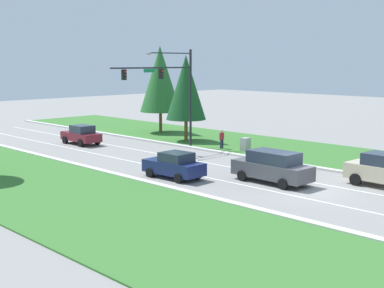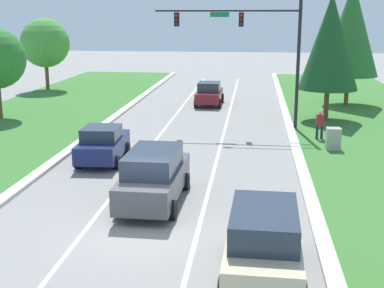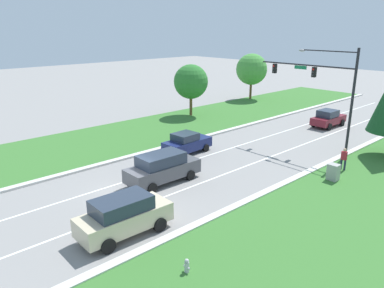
% 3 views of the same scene
% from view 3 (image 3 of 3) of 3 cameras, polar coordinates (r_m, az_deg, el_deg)
% --- Properties ---
extents(ground_plane, '(160.00, 160.00, 0.00)m').
position_cam_3_polar(ground_plane, '(23.60, -9.31, -7.43)').
color(ground_plane, gray).
extents(curb_strip_right, '(0.50, 90.00, 0.15)m').
position_cam_3_polar(curb_strip_right, '(19.58, 0.14, -12.47)').
color(curb_strip_right, beige).
rests_on(curb_strip_right, ground_plane).
extents(curb_strip_left, '(0.50, 90.00, 0.15)m').
position_cam_3_polar(curb_strip_left, '(28.14, -15.74, -3.54)').
color(curb_strip_left, beige).
rests_on(curb_strip_left, ground_plane).
extents(grass_verge_right, '(10.00, 90.00, 0.08)m').
position_cam_3_polar(grass_verge_right, '(16.76, 13.15, -18.86)').
color(grass_verge_right, '#38702D').
rests_on(grass_verge_right, ground_plane).
extents(grass_verge_left, '(10.00, 90.00, 0.08)m').
position_cam_3_polar(grass_verge_left, '(32.70, -20.00, -1.07)').
color(grass_verge_left, '#38702D').
rests_on(grass_verge_left, ground_plane).
extents(lane_stripe_inner_left, '(0.14, 81.00, 0.01)m').
position_cam_3_polar(lane_stripe_inner_left, '(25.01, -11.61, -6.09)').
color(lane_stripe_inner_left, white).
rests_on(lane_stripe_inner_left, ground_plane).
extents(lane_stripe_inner_right, '(0.14, 81.00, 0.01)m').
position_cam_3_polar(lane_stripe_inner_right, '(22.25, -6.70, -8.91)').
color(lane_stripe_inner_right, white).
rests_on(lane_stripe_inner_right, ground_plane).
extents(traffic_signal_mast, '(8.43, 0.41, 8.40)m').
position_cam_3_polar(traffic_signal_mast, '(31.32, 19.53, 8.68)').
color(traffic_signal_mast, black).
rests_on(traffic_signal_mast, ground_plane).
extents(graphite_suv, '(2.17, 5.12, 1.98)m').
position_cam_3_polar(graphite_suv, '(24.63, -4.53, -3.59)').
color(graphite_suv, '#4C4C51').
rests_on(graphite_suv, ground_plane).
extents(champagne_suv, '(2.15, 4.74, 2.00)m').
position_cam_3_polar(champagne_suv, '(18.87, -10.35, -10.66)').
color(champagne_suv, beige).
rests_on(champagne_suv, ground_plane).
extents(navy_sedan, '(2.14, 4.19, 1.69)m').
position_cam_3_polar(navy_sedan, '(30.30, -0.80, 0.17)').
color(navy_sedan, navy).
rests_on(navy_sedan, ground_plane).
extents(burgundy_sedan, '(2.01, 4.24, 1.75)m').
position_cam_3_polar(burgundy_sedan, '(40.83, 20.04, 3.70)').
color(burgundy_sedan, maroon).
rests_on(burgundy_sedan, ground_plane).
extents(utility_cabinet, '(0.70, 0.60, 1.18)m').
position_cam_3_polar(utility_cabinet, '(26.58, 20.72, -4.10)').
color(utility_cabinet, '#9E9E99').
rests_on(utility_cabinet, ground_plane).
extents(pedestrian, '(0.41, 0.27, 1.69)m').
position_cam_3_polar(pedestrian, '(28.57, 22.12, -2.04)').
color(pedestrian, '#232842').
rests_on(pedestrian, ground_plane).
extents(fire_hydrant, '(0.34, 0.20, 0.70)m').
position_cam_3_polar(fire_hydrant, '(16.32, -0.80, -18.15)').
color(fire_hydrant, '#B7B7BC').
rests_on(fire_hydrant, ground_plane).
extents(oak_near_left_tree, '(3.85, 3.85, 5.86)m').
position_cam_3_polar(oak_near_left_tree, '(42.53, -0.17, 9.47)').
color(oak_near_left_tree, brown).
rests_on(oak_near_left_tree, ground_plane).
extents(oak_far_left_tree, '(4.28, 4.28, 6.33)m').
position_cam_3_polar(oak_far_left_tree, '(53.45, 9.07, 11.17)').
color(oak_far_left_tree, brown).
rests_on(oak_far_left_tree, ground_plane).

